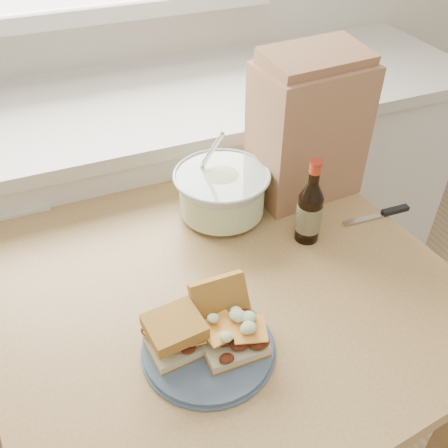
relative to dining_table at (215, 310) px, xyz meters
name	(u,v)px	position (x,y,z in m)	size (l,w,h in m)	color
cabinet_run	(124,222)	(-0.09, 0.70, -0.23)	(2.50, 0.64, 0.94)	white
dining_table	(215,310)	(0.00, 0.00, 0.00)	(1.09, 1.09, 0.82)	tan
plate	(208,347)	(-0.09, -0.18, 0.13)	(0.25, 0.25, 0.02)	#475A72
sandwich_left	(175,334)	(-0.14, -0.17, 0.17)	(0.11, 0.10, 0.07)	beige
sandwich_right	(228,324)	(-0.04, -0.18, 0.17)	(0.12, 0.16, 0.10)	beige
coleslaw_bowl	(222,194)	(0.10, 0.20, 0.18)	(0.24, 0.24, 0.24)	silver
beer_bottle	(310,211)	(0.25, 0.03, 0.20)	(0.06, 0.06, 0.22)	black
knife	(387,212)	(0.49, 0.04, 0.13)	(0.19, 0.02, 0.01)	silver
paper_bag	(308,132)	(0.34, 0.22, 0.30)	(0.27, 0.18, 0.35)	#A4754F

